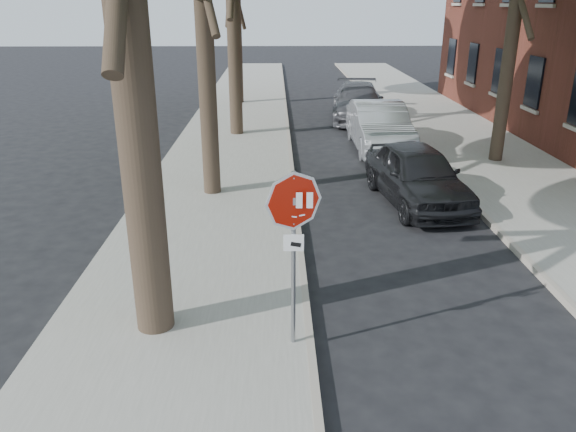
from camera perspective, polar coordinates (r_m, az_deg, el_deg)
The scene contains 9 objects.
ground at distance 8.55m, azimuth 5.34°, elevation -13.19°, with size 120.00×120.00×0.00m, color black.
sidewalk_left at distance 19.66m, azimuth -5.87°, elevation 6.95°, with size 4.00×55.00×0.12m, color gray.
sidewalk_right at distance 20.79m, azimuth 18.36°, elevation 6.77°, with size 4.00×55.00×0.12m, color gray.
curb_left at distance 19.61m, azimuth 0.16°, elevation 7.04°, with size 0.12×55.00×0.13m, color #9E9384.
curb_right at distance 20.20m, azimuth 12.83°, elevation 6.93°, with size 0.12×55.00×0.13m, color #9E9384.
stop_sign at distance 7.55m, azimuth 0.58°, elevation -1.11°, with size 0.76×0.34×2.61m.
car_a at distance 14.41m, azimuth 13.00°, elevation 4.10°, with size 1.74×4.34×1.48m, color black.
car_b at distance 19.57m, azimuth 9.25°, elevation 8.94°, with size 1.69×4.85×1.60m, color #A2A4AA.
car_c at distance 24.73m, azimuth 7.08°, elevation 11.43°, with size 2.11×5.19×1.50m, color #4A4A4F.
Camera 1 is at (-0.93, -7.02, 4.79)m, focal length 35.00 mm.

